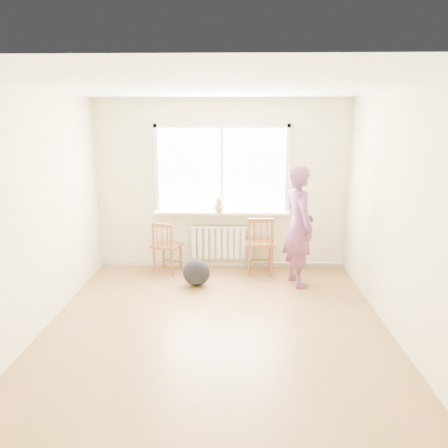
# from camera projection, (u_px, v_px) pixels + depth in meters

# --- Properties ---
(floor) EXTENTS (4.50, 4.50, 0.00)m
(floor) POSITION_uv_depth(u_px,v_px,m) (216.00, 328.00, 5.08)
(floor) COLOR #90623B
(floor) RESTS_ON ground
(ceiling) EXTENTS (4.50, 4.50, 0.00)m
(ceiling) POSITION_uv_depth(u_px,v_px,m) (215.00, 86.00, 4.45)
(ceiling) COLOR white
(ceiling) RESTS_ON back_wall
(back_wall) EXTENTS (4.00, 0.01, 2.70)m
(back_wall) POSITION_uv_depth(u_px,v_px,m) (222.00, 185.00, 6.95)
(back_wall) COLOR beige
(back_wall) RESTS_ON ground
(window) EXTENTS (2.12, 0.05, 1.42)m
(window) POSITION_uv_depth(u_px,v_px,m) (222.00, 166.00, 6.86)
(window) COLOR white
(window) RESTS_ON back_wall
(windowsill) EXTENTS (2.15, 0.22, 0.04)m
(windowsill) POSITION_uv_depth(u_px,v_px,m) (222.00, 212.00, 6.94)
(windowsill) COLOR white
(windowsill) RESTS_ON back_wall
(radiator) EXTENTS (1.00, 0.12, 0.55)m
(radiator) POSITION_uv_depth(u_px,v_px,m) (222.00, 242.00, 7.08)
(radiator) COLOR white
(radiator) RESTS_ON back_wall
(heating_pipe) EXTENTS (1.40, 0.04, 0.04)m
(heating_pipe) POSITION_uv_depth(u_px,v_px,m) (298.00, 263.00, 7.16)
(heating_pipe) COLOR silver
(heating_pipe) RESTS_ON back_wall
(baseboard) EXTENTS (4.00, 0.03, 0.08)m
(baseboard) POSITION_uv_depth(u_px,v_px,m) (222.00, 264.00, 7.24)
(baseboard) COLOR beige
(baseboard) RESTS_ON ground
(chair_left) EXTENTS (0.51, 0.50, 0.83)m
(chair_left) POSITION_uv_depth(u_px,v_px,m) (166.00, 247.00, 6.83)
(chair_left) COLOR #975E2C
(chair_left) RESTS_ON floor
(chair_right) EXTENTS (0.46, 0.44, 0.92)m
(chair_right) POSITION_uv_depth(u_px,v_px,m) (260.00, 245.00, 6.80)
(chair_right) COLOR #975E2C
(chair_right) RESTS_ON floor
(person) EXTENTS (0.57, 0.72, 1.75)m
(person) POSITION_uv_depth(u_px,v_px,m) (299.00, 226.00, 6.27)
(person) COLOR #AD395F
(person) RESTS_ON floor
(cat) EXTENTS (0.21, 0.44, 0.29)m
(cat) POSITION_uv_depth(u_px,v_px,m) (219.00, 205.00, 6.83)
(cat) COLOR beige
(cat) RESTS_ON windowsill
(backpack) EXTENTS (0.48, 0.42, 0.39)m
(backpack) POSITION_uv_depth(u_px,v_px,m) (196.00, 273.00, 6.35)
(backpack) COLOR black
(backpack) RESTS_ON floor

